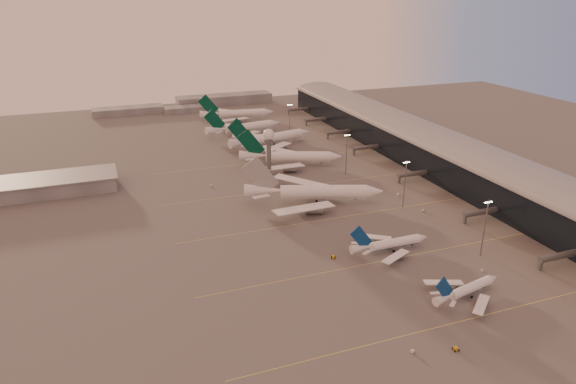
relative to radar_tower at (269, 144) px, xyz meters
name	(u,v)px	position (x,y,z in m)	size (l,w,h in m)	color
ground	(356,281)	(-5.00, -120.00, -20.95)	(700.00, 700.00, 0.00)	#5C5959
taxiway_markings	(358,213)	(25.00, -64.00, -20.94)	(180.00, 185.25, 0.02)	#E0CE4F
terminal	(429,148)	(102.88, -9.91, -10.43)	(57.00, 362.00, 23.04)	black
hangar	(38,186)	(-125.00, 20.00, -16.63)	(82.00, 27.00, 8.50)	slate
radar_tower	(269,144)	(0.00, 0.00, 0.00)	(6.40, 6.40, 31.10)	#5B5E63
mast_a	(485,226)	(53.00, -120.00, -7.21)	(3.60, 0.56, 25.00)	#5B5E63
mast_b	(405,182)	(50.00, -65.00, -7.21)	(3.60, 0.56, 25.00)	#5B5E63
mast_c	(347,152)	(45.00, -10.00, -7.21)	(3.60, 0.56, 25.00)	#5B5E63
mast_d	(290,119)	(43.00, 80.00, -7.21)	(3.60, 0.56, 25.00)	#5B5E63
distant_horizon	(197,103)	(-2.38, 205.14, -17.06)	(165.00, 37.50, 9.00)	slate
narrowbody_near	(467,291)	(26.93, -143.68, -18.31)	(33.02, 26.09, 13.04)	white
narrowbody_mid	(390,245)	(19.04, -103.70, -17.98)	(37.48, 29.97, 14.66)	white
widebody_white	(314,195)	(9.90, -44.05, -16.52)	(69.64, 54.85, 25.57)	white
greentail_a	(291,159)	(19.91, 16.87, -16.77)	(62.39, 49.50, 23.68)	white
greentail_b	(271,140)	(22.06, 61.20, -16.72)	(64.97, 51.92, 23.92)	white
greentail_c	(244,129)	(12.79, 98.34, -17.00)	(61.37, 49.23, 22.38)	white
greentail_d	(237,115)	(19.92, 144.18, -16.91)	(62.80, 50.41, 22.88)	white
gsv_truck_a	(414,350)	(-7.82, -163.01, -19.86)	(5.50, 2.69, 2.13)	silver
gsv_tug_near	(456,349)	(4.91, -166.71, -20.38)	(2.48, 3.96, 1.11)	gold
gsv_catering_a	(483,268)	(44.73, -131.00, -19.18)	(4.58, 2.67, 3.53)	silver
gsv_tug_mid	(333,257)	(-5.80, -100.88, -20.38)	(4.49, 3.76, 1.10)	gold
gsv_truck_b	(424,210)	(56.90, -73.60, -19.78)	(6.02, 4.22, 2.30)	silver
gsv_truck_c	(298,209)	(-1.87, -50.74, -19.93)	(5.27, 3.56, 2.00)	gold
gsv_catering_b	(399,192)	(56.53, -50.61, -18.61)	(5.71, 2.76, 4.67)	silver
gsv_tug_far	(305,192)	(10.69, -29.75, -20.49)	(3.36, 3.58, 0.88)	silver
gsv_truck_d	(211,185)	(-35.03, -1.93, -19.83)	(3.56, 5.78, 2.20)	silver
gsv_tug_hangar	(301,153)	(35.48, 37.90, -20.50)	(3.54, 3.17, 0.87)	silver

